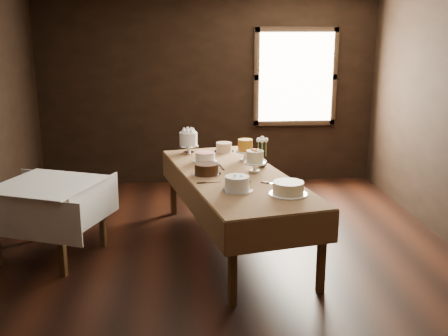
# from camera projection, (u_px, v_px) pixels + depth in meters

# --- Properties ---
(floor) EXTENTS (5.00, 6.00, 0.01)m
(floor) POSITION_uv_depth(u_px,v_px,m) (226.00, 263.00, 5.48)
(floor) COLOR black
(floor) RESTS_ON ground
(wall_back) EXTENTS (5.00, 0.02, 2.80)m
(wall_back) POSITION_uv_depth(u_px,v_px,m) (209.00, 91.00, 8.01)
(wall_back) COLOR black
(wall_back) RESTS_ON ground
(wall_front) EXTENTS (5.00, 0.02, 2.80)m
(wall_front) POSITION_uv_depth(u_px,v_px,m) (287.00, 260.00, 2.23)
(wall_front) COLOR black
(wall_front) RESTS_ON ground
(window) EXTENTS (1.10, 0.05, 1.30)m
(window) POSITION_uv_depth(u_px,v_px,m) (296.00, 77.00, 8.00)
(window) COLOR #FFEABF
(window) RESTS_ON wall_back
(display_table) EXTENTS (1.57, 2.79, 0.82)m
(display_table) POSITION_uv_depth(u_px,v_px,m) (235.00, 180.00, 5.71)
(display_table) COLOR #3F2613
(display_table) RESTS_ON ground
(side_table) EXTENTS (1.22, 1.22, 0.79)m
(side_table) POSITION_uv_depth(u_px,v_px,m) (48.00, 192.00, 5.47)
(side_table) COLOR #3F2613
(side_table) RESTS_ON ground
(cake_meringue) EXTENTS (0.30, 0.30, 0.28)m
(cake_meringue) POSITION_uv_depth(u_px,v_px,m) (188.00, 144.00, 6.60)
(cake_meringue) COLOR silver
(cake_meringue) RESTS_ON display_table
(cake_speckled) EXTENTS (0.28, 0.28, 0.12)m
(cake_speckled) POSITION_uv_depth(u_px,v_px,m) (224.00, 148.00, 6.70)
(cake_speckled) COLOR silver
(cake_speckled) RESTS_ON display_table
(cake_lattice) EXTENTS (0.31, 0.31, 0.11)m
(cake_lattice) POSITION_uv_depth(u_px,v_px,m) (205.00, 158.00, 6.20)
(cake_lattice) COLOR white
(cake_lattice) RESTS_ON display_table
(cake_caramel) EXTENTS (0.23, 0.23, 0.26)m
(cake_caramel) POSITION_uv_depth(u_px,v_px,m) (245.00, 151.00, 6.26)
(cake_caramel) COLOR white
(cake_caramel) RESTS_ON display_table
(cake_chocolate) EXTENTS (0.32, 0.32, 0.12)m
(cake_chocolate) POSITION_uv_depth(u_px,v_px,m) (207.00, 169.00, 5.67)
(cake_chocolate) COLOR silver
(cake_chocolate) RESTS_ON display_table
(cake_flowers) EXTENTS (0.24, 0.24, 0.24)m
(cake_flowers) POSITION_uv_depth(u_px,v_px,m) (255.00, 162.00, 5.77)
(cake_flowers) COLOR white
(cake_flowers) RESTS_ON display_table
(cake_swirl) EXTENTS (0.32, 0.32, 0.15)m
(cake_swirl) POSITION_uv_depth(u_px,v_px,m) (237.00, 184.00, 5.09)
(cake_swirl) COLOR silver
(cake_swirl) RESTS_ON display_table
(cake_cream) EXTENTS (0.36, 0.36, 0.12)m
(cake_cream) POSITION_uv_depth(u_px,v_px,m) (288.00, 189.00, 5.00)
(cake_cream) COLOR white
(cake_cream) RESTS_ON display_table
(cake_server_a) EXTENTS (0.22, 0.15, 0.01)m
(cake_server_a) POSITION_uv_depth(u_px,v_px,m) (245.00, 183.00, 5.38)
(cake_server_a) COLOR silver
(cake_server_a) RESTS_ON display_table
(cake_server_b) EXTENTS (0.23, 0.12, 0.01)m
(cake_server_b) POSITION_uv_depth(u_px,v_px,m) (277.00, 184.00, 5.34)
(cake_server_b) COLOR silver
(cake_server_b) RESTS_ON display_table
(cake_server_c) EXTENTS (0.06, 0.24, 0.01)m
(cake_server_c) POSITION_uv_depth(u_px,v_px,m) (221.00, 166.00, 6.02)
(cake_server_c) COLOR silver
(cake_server_c) RESTS_ON display_table
(cake_server_e) EXTENTS (0.24, 0.05, 0.01)m
(cake_server_e) POSITION_uv_depth(u_px,v_px,m) (213.00, 182.00, 5.39)
(cake_server_e) COLOR silver
(cake_server_e) RESTS_ON display_table
(flower_vase) EXTENTS (0.17, 0.17, 0.13)m
(flower_vase) POSITION_uv_depth(u_px,v_px,m) (262.00, 161.00, 5.99)
(flower_vase) COLOR #2D2823
(flower_vase) RESTS_ON display_table
(flower_bouquet) EXTENTS (0.14, 0.14, 0.20)m
(flower_bouquet) POSITION_uv_depth(u_px,v_px,m) (262.00, 145.00, 5.94)
(flower_bouquet) COLOR white
(flower_bouquet) RESTS_ON flower_vase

